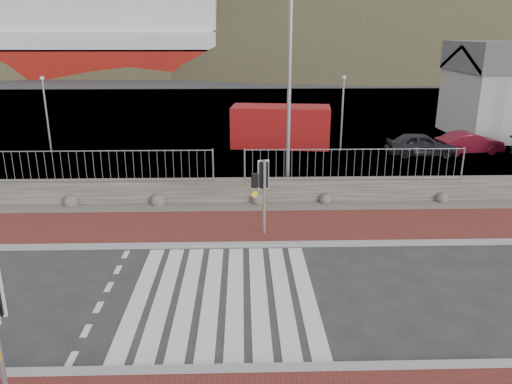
{
  "coord_description": "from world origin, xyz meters",
  "views": [
    {
      "loc": [
        0.51,
        -11.21,
        6.35
      ],
      "look_at": [
        0.91,
        3.0,
        1.77
      ],
      "focal_mm": 35.0,
      "sensor_mm": 36.0,
      "label": 1
    }
  ],
  "objects_px": {
    "car_a": "(421,144)",
    "car_b": "(469,143)",
    "ferry": "(74,38)",
    "traffic_signal_far": "(263,182)",
    "streetlight": "(294,67)",
    "shipping_container": "(281,126)"
  },
  "relations": [
    {
      "from": "shipping_container",
      "to": "traffic_signal_far",
      "type": "bearing_deg",
      "value": -89.6
    },
    {
      "from": "shipping_container",
      "to": "streetlight",
      "type": "bearing_deg",
      "value": -84.47
    },
    {
      "from": "traffic_signal_far",
      "to": "shipping_container",
      "type": "relative_size",
      "value": 0.46
    },
    {
      "from": "streetlight",
      "to": "ferry",
      "type": "bearing_deg",
      "value": 113.02
    },
    {
      "from": "traffic_signal_far",
      "to": "car_b",
      "type": "distance_m",
      "value": 16.25
    },
    {
      "from": "streetlight",
      "to": "car_b",
      "type": "distance_m",
      "value": 13.28
    },
    {
      "from": "ferry",
      "to": "traffic_signal_far",
      "type": "relative_size",
      "value": 19.76
    },
    {
      "from": "ferry",
      "to": "traffic_signal_far",
      "type": "bearing_deg",
      "value": -68.04
    },
    {
      "from": "streetlight",
      "to": "shipping_container",
      "type": "height_order",
      "value": "streetlight"
    },
    {
      "from": "streetlight",
      "to": "car_b",
      "type": "relative_size",
      "value": 2.53
    },
    {
      "from": "car_a",
      "to": "car_b",
      "type": "xyz_separation_m",
      "value": [
        2.82,
        0.45,
        -0.03
      ]
    },
    {
      "from": "traffic_signal_far",
      "to": "shipping_container",
      "type": "distance_m",
      "value": 13.44
    },
    {
      "from": "traffic_signal_far",
      "to": "streetlight",
      "type": "relative_size",
      "value": 0.28
    },
    {
      "from": "car_b",
      "to": "ferry",
      "type": "bearing_deg",
      "value": 27.46
    },
    {
      "from": "car_b",
      "to": "traffic_signal_far",
      "type": "bearing_deg",
      "value": 125.82
    },
    {
      "from": "ferry",
      "to": "car_b",
      "type": "distance_m",
      "value": 65.0
    },
    {
      "from": "shipping_container",
      "to": "ferry",
      "type": "bearing_deg",
      "value": 125.46
    },
    {
      "from": "car_b",
      "to": "streetlight",
      "type": "bearing_deg",
      "value": 115.84
    },
    {
      "from": "ferry",
      "to": "shipping_container",
      "type": "height_order",
      "value": "ferry"
    },
    {
      "from": "traffic_signal_far",
      "to": "streetlight",
      "type": "distance_m",
      "value": 5.51
    },
    {
      "from": "streetlight",
      "to": "car_a",
      "type": "distance_m",
      "value": 10.92
    },
    {
      "from": "streetlight",
      "to": "car_a",
      "type": "xyz_separation_m",
      "value": [
        7.57,
        6.5,
        -4.45
      ]
    }
  ]
}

